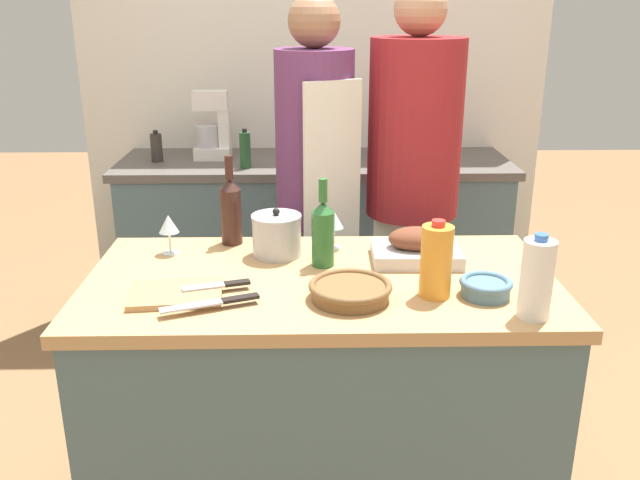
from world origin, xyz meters
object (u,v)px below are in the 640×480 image
juice_jug (436,261)px  condiment_bottle_tall (157,147)px  roasting_pan (416,248)px  wicker_basket (350,290)px  wine_bottle_dark (323,232)px  milk_jug (537,279)px  condiment_bottle_short (245,150)px  knife_chef (214,302)px  person_cook_aproned (315,190)px  person_cook_guest (412,184)px  wine_glass_right (334,221)px  condiment_bottle_extra (376,143)px  wine_bottle_green (231,209)px  wine_glass_left (169,225)px  stand_mixer (212,131)px  mixing_bowl (486,287)px  stock_pot (277,235)px  cutting_board (176,294)px  knife_paring (219,285)px

juice_jug → condiment_bottle_tall: (-1.11, 1.57, 0.00)m
roasting_pan → wicker_basket: (-0.23, -0.30, -0.02)m
roasting_pan → wine_bottle_dark: wine_bottle_dark is taller
milk_jug → condiment_bottle_short: 1.81m
knife_chef → person_cook_aproned: 1.02m
roasting_pan → person_cook_guest: bearing=82.7°
milk_jug → wine_glass_right: 0.74m
condiment_bottle_short → condiment_bottle_extra: condiment_bottle_short is taller
juice_jug → wine_bottle_green: (-0.62, 0.46, 0.02)m
milk_jug → person_cook_aproned: bearing=118.6°
wine_glass_left → knife_chef: wine_glass_left is taller
stand_mixer → mixing_bowl: bearing=-59.2°
wine_bottle_dark → person_cook_aproned: bearing=91.4°
roasting_pan → wine_glass_left: wine_glass_left is taller
wine_bottle_green → knife_chef: size_ratio=1.16×
mixing_bowl → wicker_basket: bearing=-178.0°
wine_bottle_green → wine_bottle_dark: bearing=-34.5°
stock_pot → condiment_bottle_tall: size_ratio=1.05×
wicker_basket → wine_bottle_green: 0.62m
wicker_basket → cutting_board: (-0.49, 0.03, -0.02)m
knife_paring → stand_mixer: bearing=97.8°
condiment_bottle_short → wine_bottle_dark: bearing=-73.9°
milk_jug → condiment_bottle_short: (-0.89, 1.57, 0.01)m
stand_mixer → condiment_bottle_tall: 0.29m
stock_pot → condiment_bottle_short: bearing=100.0°
cutting_board → wine_glass_left: 0.37m
stock_pot → juice_jug: size_ratio=0.73×
knife_paring → juice_jug: bearing=-3.6°
stand_mixer → stock_pot: bearing=-74.0°
knife_chef → stand_mixer: (-0.22, 1.72, 0.16)m
milk_jug → knife_chef: milk_jug is taller
wine_glass_left → wine_glass_right: wine_glass_left is taller
wine_glass_left → wine_glass_right: (0.55, 0.04, -0.00)m
knife_chef → condiment_bottle_tall: 1.73m
condiment_bottle_short → person_cook_aproned: size_ratio=0.11×
condiment_bottle_tall → person_cook_guest: size_ratio=0.09×
person_cook_aproned → wine_glass_left: bearing=-159.1°
wine_bottle_dark → juice_jug: bearing=-37.9°
roasting_pan → stand_mixer: (-0.83, 1.36, 0.13)m
juice_jug → wine_bottle_dark: bearing=142.1°
wine_bottle_green → person_cook_aproned: person_cook_aproned is taller
cutting_board → person_cook_guest: person_cook_guest is taller
milk_jug → wine_bottle_dark: bearing=145.0°
condiment_bottle_short → wine_bottle_green: bearing=-88.1°
juice_jug → person_cook_guest: bearing=85.5°
wicker_basket → mixing_bowl: bearing=2.0°
condiment_bottle_extra → person_cook_guest: person_cook_guest is taller
person_cook_aproned → cutting_board: bearing=-141.5°
mixing_bowl → wine_bottle_green: wine_bottle_green is taller
knife_paring → cutting_board: bearing=-164.7°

